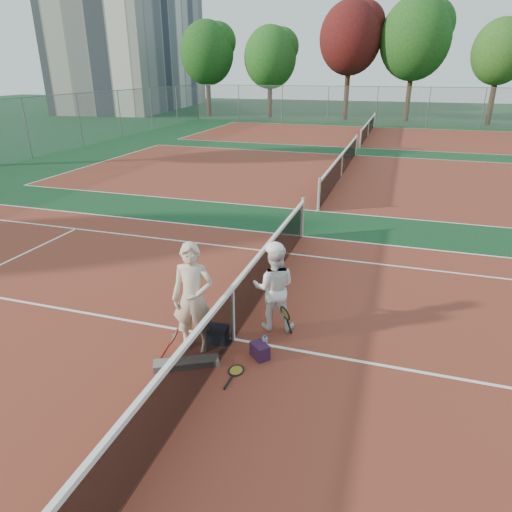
# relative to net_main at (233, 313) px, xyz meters

# --- Properties ---
(ground) EXTENTS (130.00, 130.00, 0.00)m
(ground) POSITION_rel_net_main_xyz_m (0.00, 0.00, -0.51)
(ground) COLOR #0F371C
(ground) RESTS_ON ground
(court_main) EXTENTS (23.77, 10.97, 0.01)m
(court_main) POSITION_rel_net_main_xyz_m (0.00, 0.00, -0.51)
(court_main) COLOR maroon
(court_main) RESTS_ON ground
(court_far_a) EXTENTS (23.77, 10.97, 0.01)m
(court_far_a) POSITION_rel_net_main_xyz_m (0.00, 13.50, -0.51)
(court_far_a) COLOR maroon
(court_far_a) RESTS_ON ground
(court_far_b) EXTENTS (23.77, 10.97, 0.01)m
(court_far_b) POSITION_rel_net_main_xyz_m (0.00, 27.00, -0.51)
(court_far_b) COLOR maroon
(court_far_b) RESTS_ON ground
(net_main) EXTENTS (0.10, 10.98, 1.02)m
(net_main) POSITION_rel_net_main_xyz_m (0.00, 0.00, 0.00)
(net_main) COLOR black
(net_main) RESTS_ON ground
(net_far_a) EXTENTS (0.10, 10.98, 1.02)m
(net_far_a) POSITION_rel_net_main_xyz_m (0.00, 13.50, 0.00)
(net_far_a) COLOR black
(net_far_a) RESTS_ON ground
(net_far_b) EXTENTS (0.10, 10.98, 1.02)m
(net_far_b) POSITION_rel_net_main_xyz_m (0.00, 27.00, 0.00)
(net_far_b) COLOR black
(net_far_b) RESTS_ON ground
(fence_back) EXTENTS (32.00, 0.06, 3.00)m
(fence_back) POSITION_rel_net_main_xyz_m (0.00, 34.00, 0.99)
(fence_back) COLOR slate
(fence_back) RESTS_ON ground
(apartment_block) EXTENTS (12.96, 23.18, 15.00)m
(apartment_block) POSITION_rel_net_main_xyz_m (-28.00, 44.00, 6.99)
(apartment_block) COLOR beige
(apartment_block) RESTS_ON ground
(player_a) EXTENTS (0.75, 0.56, 1.86)m
(player_a) POSITION_rel_net_main_xyz_m (-0.51, -0.43, 0.42)
(player_a) COLOR beige
(player_a) RESTS_ON ground
(player_b) EXTENTS (0.86, 0.73, 1.57)m
(player_b) POSITION_rel_net_main_xyz_m (0.54, 0.61, 0.27)
(player_b) COLOR white
(player_b) RESTS_ON ground
(racket_red) EXTENTS (0.40, 0.36, 0.53)m
(racket_red) POSITION_rel_net_main_xyz_m (-0.69, -0.81, -0.24)
(racket_red) COLOR maroon
(racket_red) RESTS_ON ground
(racket_black_held) EXTENTS (0.35, 0.34, 0.58)m
(racket_black_held) POSITION_rel_net_main_xyz_m (0.81, 0.37, -0.22)
(racket_black_held) COLOR black
(racket_black_held) RESTS_ON ground
(racket_spare) EXTENTS (0.29, 0.61, 0.03)m
(racket_spare) POSITION_rel_net_main_xyz_m (0.35, -0.83, -0.49)
(racket_spare) COLOR black
(racket_spare) RESTS_ON ground
(sports_bag_navy) EXTENTS (0.39, 0.28, 0.30)m
(sports_bag_navy) POSITION_rel_net_main_xyz_m (-0.25, -0.15, -0.36)
(sports_bag_navy) COLOR black
(sports_bag_navy) RESTS_ON ground
(sports_bag_purple) EXTENTS (0.37, 0.36, 0.25)m
(sports_bag_purple) POSITION_rel_net_main_xyz_m (0.59, -0.37, -0.39)
(sports_bag_purple) COLOR #28102C
(sports_bag_purple) RESTS_ON ground
(net_cover_canvas) EXTENTS (1.01, 0.68, 0.11)m
(net_cover_canvas) POSITION_rel_net_main_xyz_m (-0.44, -0.94, -0.46)
(net_cover_canvas) COLOR #615E58
(net_cover_canvas) RESTS_ON ground
(water_bottle) EXTENTS (0.09, 0.09, 0.30)m
(water_bottle) POSITION_rel_net_main_xyz_m (0.63, -0.23, -0.36)
(water_bottle) COLOR silver
(water_bottle) RESTS_ON ground
(tree_back_0) EXTENTS (5.00, 5.00, 8.58)m
(tree_back_0) POSITION_rel_net_main_xyz_m (-16.10, 36.89, 5.17)
(tree_back_0) COLOR #382314
(tree_back_0) RESTS_ON ground
(tree_back_1) EXTENTS (4.79, 4.79, 8.05)m
(tree_back_1) POSITION_rel_net_main_xyz_m (-10.12, 37.54, 4.77)
(tree_back_1) COLOR #382314
(tree_back_1) RESTS_ON ground
(tree_back_maroon) EXTENTS (5.31, 5.31, 9.84)m
(tree_back_maroon) POSITION_rel_net_main_xyz_m (-2.97, 37.59, 6.25)
(tree_back_maroon) COLOR #382314
(tree_back_maroon) RESTS_ON ground
(tree_back_3) EXTENTS (5.84, 5.84, 10.02)m
(tree_back_3) POSITION_rel_net_main_xyz_m (2.37, 38.00, 6.14)
(tree_back_3) COLOR #382314
(tree_back_3) RESTS_ON ground
(tree_back_4) EXTENTS (4.34, 4.34, 8.06)m
(tree_back_4) POSITION_rel_net_main_xyz_m (8.88, 36.85, 5.02)
(tree_back_4) COLOR #382314
(tree_back_4) RESTS_ON ground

